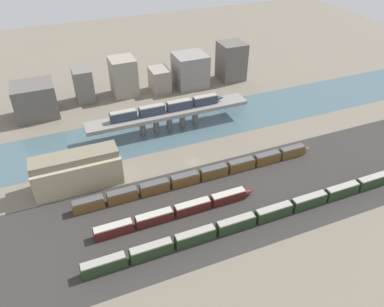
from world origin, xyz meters
TOP-DOWN VIEW (x-y plane):
  - ground_plane at (0.00, 0.00)m, footprint 400.00×400.00m
  - railbed_yard at (0.00, -24.00)m, footprint 280.00×42.00m
  - river_water at (0.00, 25.85)m, footprint 320.00×29.21m
  - bridge at (0.00, 25.85)m, footprint 68.91×8.57m
  - train_on_bridge at (-0.11, 25.85)m, footprint 49.53×2.88m
  - train_yard_near at (6.67, -35.84)m, footprint 107.86×2.68m
  - train_yard_mid at (-14.89, -23.98)m, footprint 53.29×2.83m
  - train_yard_far at (-0.81, -10.63)m, footprint 89.61×2.99m
  - warehouse_building at (-40.94, 3.15)m, footprint 29.00×10.82m
  - city_block_far_left at (-50.48, 59.06)m, footprint 17.63×15.24m
  - city_block_left at (-28.45, 65.90)m, footprint 8.30×10.67m
  - city_block_center at (-9.24, 65.52)m, footprint 11.75×12.52m
  - city_block_right at (8.01, 62.70)m, footprint 8.86×11.55m
  - city_block_far_right at (24.28, 62.25)m, footprint 15.69×14.64m
  - city_block_tall at (47.29, 61.87)m, footprint 12.72×12.73m

SIDE VIEW (x-z plane):
  - ground_plane at x=0.00m, z-range 0.00..0.00m
  - river_water at x=0.00m, z-range 0.00..0.01m
  - railbed_yard at x=0.00m, z-range 0.00..0.01m
  - train_yard_mid at x=-14.89m, z-range -0.04..3.56m
  - train_yard_far at x=-0.81m, z-range -0.03..4.01m
  - train_yard_near at x=6.67m, z-range -0.03..4.15m
  - city_block_right at x=8.01m, z-range 0.00..11.34m
  - warehouse_building at x=-40.94m, z-range -0.31..12.24m
  - bridge at x=0.00m, z-range 2.64..10.96m
  - city_block_far_left at x=-50.48m, z-range 0.00..15.11m
  - city_block_left at x=-28.45m, z-range 0.00..15.76m
  - city_block_far_right at x=24.28m, z-range 0.00..16.47m
  - city_block_center at x=-9.24m, z-range 0.00..18.20m
  - city_block_tall at x=47.29m, z-range 0.00..19.45m
  - train_on_bridge at x=-0.11m, z-range 8.28..12.26m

